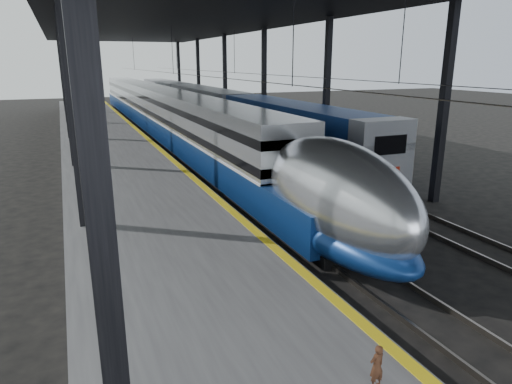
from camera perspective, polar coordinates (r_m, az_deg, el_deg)
ground at (r=13.89m, az=6.13°, el=-11.31°), size 160.00×160.00×0.00m
platform at (r=31.41m, az=-17.64°, el=4.50°), size 6.00×80.00×1.00m
yellow_strip at (r=31.68m, az=-12.66°, el=5.89°), size 0.30×80.00×0.01m
rails at (r=33.12m, az=-3.67°, el=5.04°), size 6.52×80.00×0.16m
canopy at (r=31.89m, az=-8.70°, el=20.79°), size 18.00×75.00×9.47m
tgv_train at (r=41.07m, az=-11.37°, el=9.47°), size 2.84×65.20×4.08m
second_train at (r=45.42m, az=-5.95°, el=10.37°), size 2.83×56.05×3.90m
child at (r=8.48m, az=14.84°, el=-20.31°), size 0.31×0.22×0.80m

